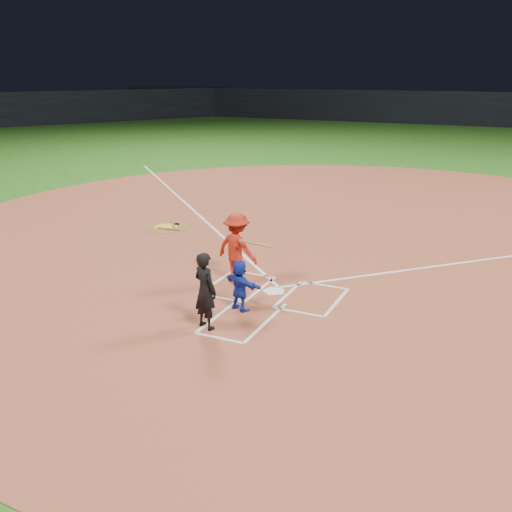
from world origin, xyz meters
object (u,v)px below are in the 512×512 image
at_px(home_plate, 274,291).
at_px(umpire, 205,291).
at_px(catcher, 240,285).
at_px(batter_at_plate, 237,248).
at_px(on_deck_circle, 166,227).

distance_m(home_plate, umpire, 2.64).
height_order(catcher, batter_at_plate, batter_at_plate).
xyz_separation_m(catcher, umpire, (-0.23, -1.13, 0.24)).
distance_m(on_deck_circle, batter_at_plate, 6.02).
distance_m(on_deck_circle, catcher, 7.63).
relative_size(catcher, umpire, 0.71).
bearing_deg(batter_at_plate, umpire, -77.02).
bearing_deg(umpire, batter_at_plate, -55.84).
distance_m(home_plate, catcher, 1.47).
bearing_deg(batter_at_plate, catcher, -61.15).
height_order(on_deck_circle, catcher, catcher).
height_order(home_plate, catcher, catcher).
bearing_deg(on_deck_circle, home_plate, -34.42).
height_order(umpire, batter_at_plate, batter_at_plate).
distance_m(catcher, umpire, 1.18).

